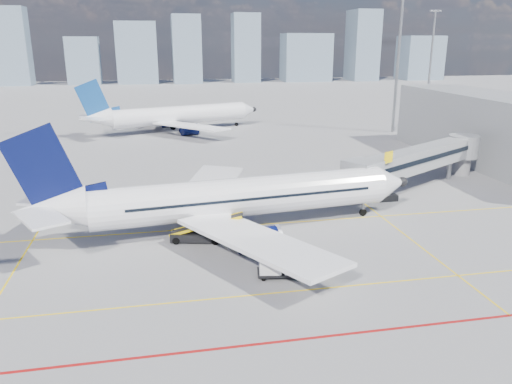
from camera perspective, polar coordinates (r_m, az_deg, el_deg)
ground at (r=42.03m, az=1.05°, el=-7.60°), size 420.00×420.00×0.00m
apron_markings at (r=38.47m, az=1.44°, el=-10.02°), size 90.00×35.12×0.01m
jet_bridge at (r=64.32m, az=18.71°, el=3.67°), size 23.55×15.78×6.30m
terminal_block at (r=80.53m, az=25.91°, el=6.28°), size 10.00×42.00×10.00m
floodlight_mast_ne at (r=103.35m, az=15.91°, el=14.07°), size 3.20×0.61×25.45m
floodlight_mast_far at (r=146.95m, az=19.39°, el=14.40°), size 3.20×0.61×25.45m
distant_skyline at (r=227.58m, az=-9.54°, el=15.56°), size 254.03×15.56×31.49m
main_aircraft at (r=46.84m, az=-3.22°, el=-0.80°), size 38.04×33.08×11.13m
second_aircraft at (r=102.12m, az=-9.43°, el=8.60°), size 36.41×31.00×10.99m
baggage_tug at (r=39.11m, az=3.50°, el=-8.31°), size 2.69×2.21×1.64m
cargo_dolly at (r=38.59m, az=3.03°, el=-8.07°), size 4.02×2.27×2.08m
belt_loader at (r=45.51m, az=-6.58°, el=-4.79°), size 6.73×2.92×2.70m
ramp_worker at (r=38.73m, az=8.04°, el=-8.72°), size 0.67×0.67×1.57m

